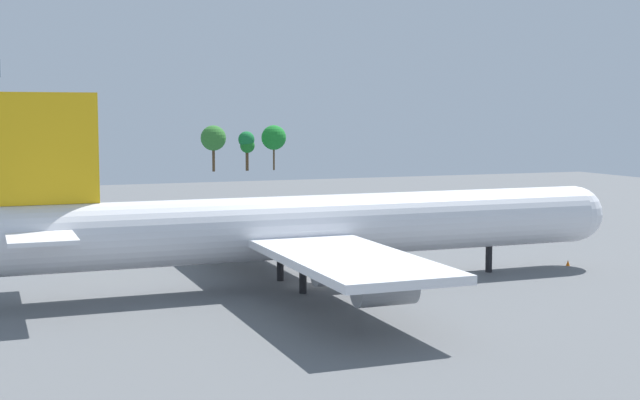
% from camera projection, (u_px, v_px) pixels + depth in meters
% --- Properties ---
extents(ground_plane, '(261.17, 261.17, 0.00)m').
position_uv_depth(ground_plane, '(320.00, 285.00, 86.31)').
color(ground_plane, slate).
extents(cargo_airplane, '(65.29, 51.57, 18.53)m').
position_uv_depth(cargo_airplane, '(317.00, 227.00, 85.63)').
color(cargo_airplane, silver).
rests_on(cargo_airplane, ground_plane).
extents(safety_cone_nose, '(0.44, 0.44, 0.63)m').
position_uv_depth(safety_cone_nose, '(568.00, 263.00, 96.99)').
color(safety_cone_nose, orange).
rests_on(safety_cone_nose, ground_plane).
extents(tree_line_backdrop, '(120.90, 7.32, 13.33)m').
position_uv_depth(tree_line_backdrop, '(150.00, 140.00, 247.19)').
color(tree_line_backdrop, '#51381E').
rests_on(tree_line_backdrop, ground_plane).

